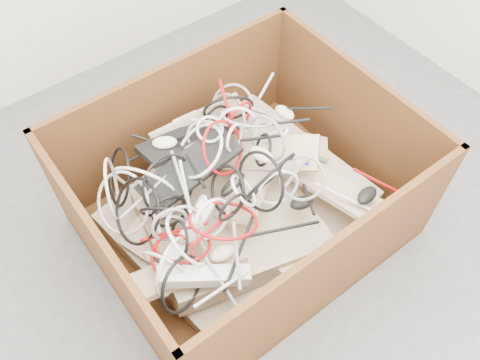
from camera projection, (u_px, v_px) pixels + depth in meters
ground at (268, 263)px, 2.07m from camera, size 3.00×3.00×0.00m
cardboard_box at (240, 208)px, 2.06m from camera, size 1.18×0.98×0.57m
keyboard_pile at (234, 180)px, 1.97m from camera, size 1.08×0.77×0.32m
mice_scatter at (258, 176)px, 1.90m from camera, size 0.74×0.69×0.19m
power_strip_left at (187, 238)px, 1.74m from camera, size 0.29×0.16×0.12m
power_strip_right at (204, 276)px, 1.68m from camera, size 0.30×0.21×0.10m
vga_plug at (310, 162)px, 1.94m from camera, size 0.06×0.06×0.03m
cable_tangle at (202, 181)px, 1.83m from camera, size 1.04×0.87×0.43m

